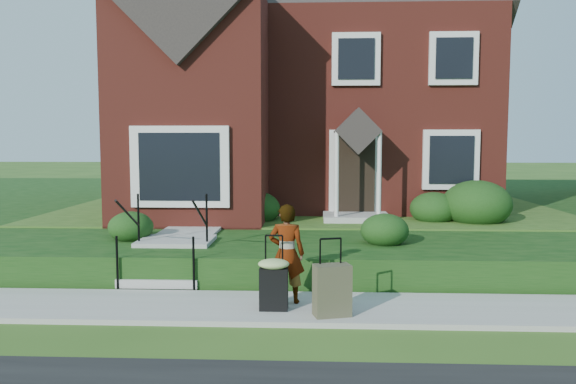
# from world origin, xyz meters

# --- Properties ---
(ground) EXTENTS (120.00, 120.00, 0.00)m
(ground) POSITION_xyz_m (0.00, 0.00, 0.00)
(ground) COLOR #2D5119
(ground) RESTS_ON ground
(sidewalk) EXTENTS (60.00, 1.60, 0.08)m
(sidewalk) POSITION_xyz_m (0.00, 0.00, 0.04)
(sidewalk) COLOR #9E9B93
(sidewalk) RESTS_ON ground
(terrace) EXTENTS (44.00, 20.00, 0.60)m
(terrace) POSITION_xyz_m (4.00, 10.90, 0.30)
(terrace) COLOR #0F350E
(terrace) RESTS_ON ground
(walkway) EXTENTS (1.20, 6.00, 0.06)m
(walkway) POSITION_xyz_m (-2.50, 5.00, 0.63)
(walkway) COLOR #9E9B93
(walkway) RESTS_ON terrace
(main_house) EXTENTS (10.40, 10.20, 9.40)m
(main_house) POSITION_xyz_m (-0.21, 9.61, 5.26)
(main_house) COLOR maroon
(main_house) RESTS_ON terrace
(front_steps) EXTENTS (1.40, 2.02, 1.50)m
(front_steps) POSITION_xyz_m (-2.50, 1.84, 0.47)
(front_steps) COLOR #9E9B93
(front_steps) RESTS_ON ground
(foundation_shrubs) EXTENTS (9.78, 4.25, 1.15)m
(foundation_shrubs) POSITION_xyz_m (0.49, 5.03, 1.09)
(foundation_shrubs) COLOR black
(foundation_shrubs) RESTS_ON terrace
(woman) EXTENTS (0.59, 0.42, 1.53)m
(woman) POSITION_xyz_m (-0.26, 0.18, 0.85)
(woman) COLOR #999999
(woman) RESTS_ON sidewalk
(suitcase_black) EXTENTS (0.46, 0.38, 1.11)m
(suitcase_black) POSITION_xyz_m (-0.43, -0.22, 0.51)
(suitcase_black) COLOR black
(suitcase_black) RESTS_ON sidewalk
(suitcase_olive) EXTENTS (0.57, 0.41, 1.11)m
(suitcase_olive) POSITION_xyz_m (0.42, -0.47, 0.45)
(suitcase_olive) COLOR #4A4831
(suitcase_olive) RESTS_ON sidewalk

